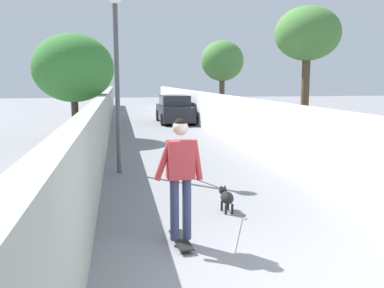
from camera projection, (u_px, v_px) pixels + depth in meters
ground_plane at (161, 134)px, 18.30m from camera, size 80.00×80.00×0.00m
wall_left at (104, 119)px, 15.80m from camera, size 48.00×0.30×1.79m
fence_right at (225, 117)px, 16.64m from camera, size 48.00×0.30×1.76m
tree_right_near at (222, 61)px, 23.35m from camera, size 2.41×2.41×4.59m
tree_left_mid at (73, 68)px, 16.28m from camera, size 3.18×3.18×4.18m
tree_right_far at (307, 36)px, 12.06m from camera, size 1.92×1.92×4.49m
lamp_post at (116, 50)px, 10.14m from camera, size 0.36×0.36×4.54m
skateboard at (181, 240)px, 5.96m from camera, size 0.81×0.26×0.08m
person_skateboarder at (180, 169)px, 5.80m from camera, size 0.25×0.71×1.75m
dog at (226, 197)px, 7.42m from camera, size 1.63×1.17×1.06m
car_near at (175, 110)px, 23.05m from camera, size 4.21×1.80×1.54m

